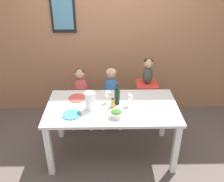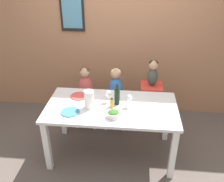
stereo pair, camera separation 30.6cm
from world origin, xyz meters
TOP-DOWN VIEW (x-y plane):
  - ground_plane at (0.00, 0.00)m, footprint 14.00×14.00m
  - wall_back at (-0.00, 1.17)m, footprint 10.00×0.09m
  - dining_table at (0.00, 0.00)m, footprint 1.63×0.84m
  - chair_far_left at (-0.45, 0.63)m, footprint 0.37×0.36m
  - chair_far_center at (-0.00, 0.63)m, footprint 0.37×0.36m
  - chair_right_highchair at (0.52, 0.63)m, footprint 0.31×0.31m
  - person_child_left at (-0.45, 0.64)m, footprint 0.21×0.19m
  - person_child_center at (-0.00, 0.64)m, footprint 0.21×0.19m
  - person_baby_right at (0.52, 0.64)m, footprint 0.15×0.14m
  - wine_bottle at (0.06, 0.06)m, footprint 0.07×0.07m
  - paper_towel_roll at (-0.27, -0.06)m, footprint 0.12×0.12m
  - wine_glass_near at (0.22, 0.01)m, footprint 0.07×0.07m
  - wine_glass_far at (-0.05, 0.10)m, footprint 0.07×0.07m
  - salad_bowl_large at (0.05, -0.23)m, footprint 0.15×0.15m
  - dinner_plate_front_left at (-0.48, -0.18)m, footprint 0.22×0.22m
  - dinner_plate_back_left at (-0.45, 0.20)m, footprint 0.22×0.22m
  - condiment_bottle_hot_sauce at (0.01, -0.03)m, footprint 0.05×0.05m

SIDE VIEW (x-z plane):
  - ground_plane at x=0.00m, z-range 0.00..0.00m
  - chair_far_left at x=-0.45m, z-range 0.15..0.61m
  - chair_far_center at x=0.00m, z-range 0.15..0.61m
  - chair_right_highchair at x=0.52m, z-range 0.19..0.92m
  - dining_table at x=0.00m, z-range 0.27..1.02m
  - person_child_left at x=-0.45m, z-range 0.46..0.97m
  - person_child_center at x=0.00m, z-range 0.46..0.97m
  - dinner_plate_front_left at x=-0.48m, z-range 0.75..0.76m
  - dinner_plate_back_left at x=-0.45m, z-range 0.75..0.76m
  - salad_bowl_large at x=0.05m, z-range 0.75..0.84m
  - condiment_bottle_hot_sauce at x=0.01m, z-range 0.74..0.89m
  - wine_bottle at x=0.06m, z-range 0.72..1.00m
  - paper_towel_roll at x=-0.27m, z-range 0.75..0.98m
  - wine_glass_near at x=0.22m, z-range 0.78..0.95m
  - wine_glass_far at x=-0.05m, z-range 0.78..0.95m
  - person_baby_right at x=0.52m, z-range 0.76..1.15m
  - wall_back at x=0.00m, z-range 0.00..2.70m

